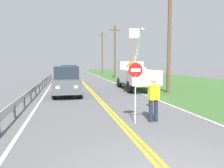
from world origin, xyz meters
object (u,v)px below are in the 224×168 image
object	(u,v)px
oncoming_suv_second	(69,74)
utility_pole_near	(169,35)
utility_pole_mid	(115,51)
stop_sign_paddle	(135,79)
utility_pole_far	(102,52)
utility_bucket_truck	(134,73)
traffic_cone_lead	(151,99)
flagger_worker	(153,96)
oncoming_suv_nearest	(67,81)

from	to	relation	value
oncoming_suv_second	utility_pole_near	world-z (taller)	utility_pole_near
utility_pole_mid	stop_sign_paddle	bearing A→B (deg)	-100.79
utility_pole_far	stop_sign_paddle	bearing A→B (deg)	-97.52
stop_sign_paddle	oncoming_suv_second	bearing A→B (deg)	97.14
utility_bucket_truck	stop_sign_paddle	bearing A→B (deg)	-107.35
stop_sign_paddle	traffic_cone_lead	bearing A→B (deg)	59.21
stop_sign_paddle	utility_bucket_truck	distance (m)	11.53
utility_pole_near	utility_pole_far	size ratio (longest dim) A/B	0.96
utility_pole_mid	utility_bucket_truck	bearing A→B (deg)	-95.51
utility_pole_far	flagger_worker	bearing A→B (deg)	-96.44
utility_pole_far	traffic_cone_lead	world-z (taller)	utility_pole_far
stop_sign_paddle	oncoming_suv_second	size ratio (longest dim) A/B	0.50
stop_sign_paddle	utility_pole_near	size ratio (longest dim) A/B	0.27
flagger_worker	utility_pole_mid	distance (m)	25.69
oncoming_suv_second	utility_pole_far	size ratio (longest dim) A/B	0.53
utility_bucket_truck	utility_pole_mid	size ratio (longest dim) A/B	0.87
oncoming_suv_nearest	flagger_worker	bearing A→B (deg)	-67.74
utility_pole_far	traffic_cone_lead	distance (m)	36.52
utility_pole_near	utility_pole_mid	distance (m)	17.22
oncoming_suv_nearest	stop_sign_paddle	bearing A→B (deg)	-72.72
oncoming_suv_nearest	traffic_cone_lead	bearing A→B (deg)	-46.60
utility_pole_mid	utility_pole_far	xyz separation A→B (m)	(0.40, 14.20, 0.48)
flagger_worker	traffic_cone_lead	distance (m)	3.55
oncoming_suv_nearest	utility_pole_mid	distance (m)	18.91
stop_sign_paddle	utility_pole_mid	world-z (taller)	utility_pole_mid
traffic_cone_lead	oncoming_suv_second	bearing A→B (deg)	106.47
flagger_worker	oncoming_suv_second	world-z (taller)	oncoming_suv_second
oncoming_suv_second	utility_pole_far	world-z (taller)	utility_pole_far
stop_sign_paddle	utility_pole_far	size ratio (longest dim) A/B	0.26
oncoming_suv_nearest	oncoming_suv_second	size ratio (longest dim) A/B	0.99
oncoming_suv_second	utility_pole_far	distance (m)	23.47
utility_bucket_truck	oncoming_suv_nearest	size ratio (longest dim) A/B	1.50
flagger_worker	stop_sign_paddle	xyz separation A→B (m)	(-0.77, -0.08, 0.66)
utility_pole_near	utility_pole_far	distance (m)	31.41
flagger_worker	utility_pole_far	distance (m)	39.80
flagger_worker	utility_pole_near	distance (m)	9.77
utility_pole_near	utility_bucket_truck	bearing A→B (deg)	121.91
oncoming_suv_second	utility_pole_mid	distance (m)	10.91
utility_pole_mid	traffic_cone_lead	world-z (taller)	utility_pole_mid
utility_pole_far	traffic_cone_lead	size ratio (longest dim) A/B	12.68
stop_sign_paddle	utility_pole_mid	bearing A→B (deg)	79.21
oncoming_suv_nearest	utility_pole_far	world-z (taller)	utility_pole_far
flagger_worker	utility_pole_mid	xyz separation A→B (m)	(4.05, 25.18, 3.09)
utility_pole_near	traffic_cone_lead	world-z (taller)	utility_pole_near
oncoming_suv_nearest	oncoming_suv_second	xyz separation A→B (m)	(0.33, 9.37, 0.00)
traffic_cone_lead	flagger_worker	bearing A→B (deg)	-110.59
traffic_cone_lead	utility_pole_far	bearing A→B (deg)	84.90
utility_pole_near	utility_pole_mid	bearing A→B (deg)	91.52
utility_pole_mid	utility_pole_far	world-z (taller)	utility_pole_far
utility_bucket_truck	oncoming_suv_nearest	world-z (taller)	utility_bucket_truck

